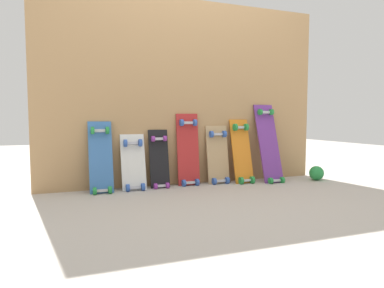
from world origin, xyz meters
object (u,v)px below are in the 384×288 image
Objects in this scene: skateboard_blue at (101,161)px; skateboard_purple at (269,146)px; skateboard_white at (134,165)px; skateboard_red at (188,153)px; skateboard_orange at (242,154)px; rubber_ball at (317,173)px; skateboard_natural at (218,158)px; skateboard_black at (159,162)px.

skateboard_blue is 0.80× the size of skateboard_purple.
skateboard_white is 0.75× the size of skateboard_red.
rubber_ball is at bearing -12.28° from skateboard_orange.
skateboard_red is at bearing 173.90° from skateboard_purple.
skateboard_white is 0.85m from skateboard_natural.
skateboard_blue is 1.39m from skateboard_orange.
skateboard_black is (0.25, 0.02, 0.02)m from skateboard_white.
skateboard_blue reaches higher than skateboard_black.
skateboard_black is at bearing 3.21° from skateboard_blue.
skateboard_blue reaches higher than skateboard_natural.
skateboard_natural is (0.85, 0.02, 0.04)m from skateboard_white.
skateboard_white is at bearing -178.40° from skateboard_natural.
skateboard_blue reaches higher than skateboard_white.
skateboard_purple is at bearing 165.11° from rubber_ball.
skateboard_white is at bearing -175.40° from skateboard_black.
skateboard_natural reaches higher than rubber_ball.
skateboard_white reaches higher than rubber_ball.
skateboard_black is 0.30m from skateboard_red.
skateboard_natural is at bearing 1.71° from skateboard_blue.
skateboard_orange is (1.10, -0.02, 0.07)m from skateboard_white.
skateboard_purple reaches higher than skateboard_orange.
skateboard_natural reaches higher than skateboard_black.
skateboard_red is (0.29, 0.02, 0.08)m from skateboard_black.
skateboard_white is at bearing 179.12° from skateboard_orange.
skateboard_natural is (1.14, 0.03, -0.02)m from skateboard_blue.
skateboard_red reaches higher than rubber_ball.
rubber_ball is at bearing -14.89° from skateboard_purple.
skateboard_purple is (0.85, -0.09, 0.05)m from skateboard_red.
skateboard_orange is at bearing 172.31° from skateboard_purple.
skateboard_red reaches higher than skateboard_black.
skateboard_black is 0.96× the size of skateboard_natural.
skateboard_purple reaches higher than skateboard_blue.
skateboard_white is 0.93× the size of skateboard_black.
skateboard_white is (0.29, 0.01, -0.06)m from skateboard_blue.
skateboard_blue is at bearing -176.88° from skateboard_red.
skateboard_purple is (0.54, -0.08, 0.11)m from skateboard_natural.
skateboard_orange reaches higher than rubber_ball.
skateboard_blue is 0.29m from skateboard_white.
skateboard_black is at bearing -177.04° from skateboard_red.
skateboard_orange is at bearing -2.46° from skateboard_black.
skateboard_natural is at bearing 171.59° from skateboard_purple.
skateboard_orange is 0.83m from rubber_ball.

